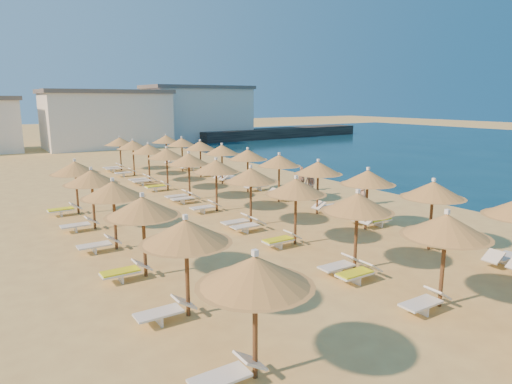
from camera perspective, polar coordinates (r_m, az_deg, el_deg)
ground at (r=21.92m, az=7.53°, el=-4.86°), size 220.00×220.00×0.00m
jetty at (r=74.76m, az=3.15°, el=7.40°), size 30.18×5.77×1.50m
hotel_blocks at (r=64.19m, az=-18.47°, el=8.79°), size 47.65×11.93×8.10m
parasol_row_east at (r=26.02m, az=5.21°, el=3.41°), size 2.63×41.88×3.02m
parasol_row_west at (r=23.65m, az=-2.98°, el=2.62°), size 2.63×41.88×3.02m
parasol_row_inland at (r=17.79m, az=-15.88°, el=-0.79°), size 2.63×20.47×3.02m
loungers at (r=23.86m, az=-0.56°, el=-2.55°), size 14.03×39.86×0.66m
beachgoer_a at (r=27.50m, az=13.25°, el=0.05°), size 0.59×0.70×1.64m
beachgoer_b at (r=29.29m, az=6.77°, el=1.00°), size 0.74×0.89×1.67m
beachgoer_c at (r=30.95m, az=5.68°, el=1.63°), size 1.04×0.95×1.70m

